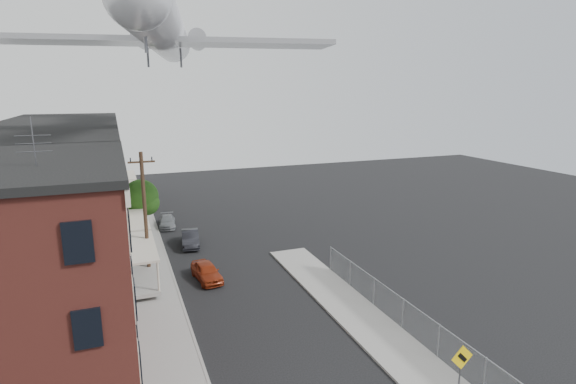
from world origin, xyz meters
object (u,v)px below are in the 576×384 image
at_px(utility_pole, 145,213).
at_px(car_near, 207,272).
at_px(car_mid, 190,238).
at_px(airplane, 162,30).
at_px(street_tree, 142,199).
at_px(warning_sign, 461,365).
at_px(car_far, 167,222).

relative_size(utility_pole, car_near, 2.41).
distance_m(car_mid, airplane, 16.92).
bearing_deg(airplane, car_near, -78.15).
xyz_separation_m(street_tree, airplane, (2.04, -5.82, 14.02)).
height_order(utility_pole, car_near, utility_pole).
distance_m(warning_sign, airplane, 29.26).
xyz_separation_m(car_mid, car_far, (-1.22, 6.36, -0.13)).
height_order(warning_sign, airplane, airplane).
relative_size(car_near, car_far, 1.01).
relative_size(car_near, car_mid, 0.93).
distance_m(street_tree, car_mid, 6.40).
bearing_deg(car_near, car_mid, 82.30).
xyz_separation_m(car_near, car_far, (-1.14, 14.03, -0.10)).
xyz_separation_m(warning_sign, car_mid, (-7.40, 24.35, -1.22)).
bearing_deg(car_near, utility_pole, 140.67).
relative_size(warning_sign, utility_pole, 0.31).
height_order(utility_pole, car_far, utility_pole).
height_order(car_near, airplane, airplane).
bearing_deg(street_tree, utility_pole, -91.89).
relative_size(utility_pole, street_tree, 1.73).
distance_m(warning_sign, car_far, 31.93).
distance_m(car_near, car_mid, 7.67).
height_order(warning_sign, utility_pole, utility_pole).
bearing_deg(street_tree, airplane, -70.69).
height_order(car_mid, car_far, car_mid).
xyz_separation_m(warning_sign, car_far, (-8.62, 30.71, -1.35)).
bearing_deg(airplane, utility_pole, -120.00).
bearing_deg(car_near, warning_sign, -72.96).
xyz_separation_m(utility_pole, street_tree, (0.33, 9.92, -1.22)).
distance_m(utility_pole, car_far, 12.66).
xyz_separation_m(utility_pole, airplane, (2.37, 4.10, 12.80)).
bearing_deg(car_far, car_mid, -73.25).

